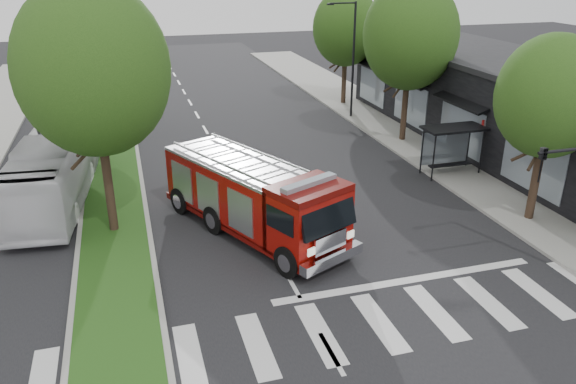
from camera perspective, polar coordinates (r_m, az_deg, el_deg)
The scene contains 13 objects.
ground at distance 20.21m, azimuth 0.39°, elevation -9.27°, with size 140.00×140.00×0.00m, color black.
sidewalk_right at distance 33.40m, azimuth 16.15°, elevation 3.27°, with size 5.00×80.00×0.15m, color gray.
median at distance 36.01m, azimuth -17.40°, elevation 4.53°, with size 3.00×50.00×0.15m.
storefront_row at distance 35.32m, azimuth 22.84°, elevation 7.54°, with size 8.00×30.00×5.00m, color black.
bus_shelter at distance 30.65m, azimuth 16.29°, elevation 5.40°, with size 3.20×1.60×2.61m.
tree_right_near at distance 25.24m, azimuth 25.12°, elevation 8.73°, with size 4.40×4.40×8.05m.
tree_right_mid at distance 34.83m, azimuth 12.34°, elevation 15.30°, with size 5.60×5.60×9.72m.
tree_right_far at distance 43.89m, azimuth 5.91°, elevation 16.28°, with size 5.00×5.00×8.73m.
tree_median_near at distance 22.74m, azimuth -19.19°, elevation 11.65°, with size 5.80×5.80×10.16m.
tree_median_far at distance 36.64m, azimuth -18.62°, elevation 15.02°, with size 5.60×5.60×9.72m.
streetlight_right_far at distance 39.98m, azimuth 6.46°, elevation 13.66°, with size 2.11×0.20×8.00m.
fire_engine at distance 23.16m, azimuth -3.63°, elevation -0.50°, with size 6.58×9.85×3.31m.
city_bus at distance 28.54m, azimuth -22.64°, elevation 2.28°, with size 2.65×11.34×3.16m, color silver.
Camera 1 is at (-5.00, -16.38, 10.73)m, focal length 35.00 mm.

